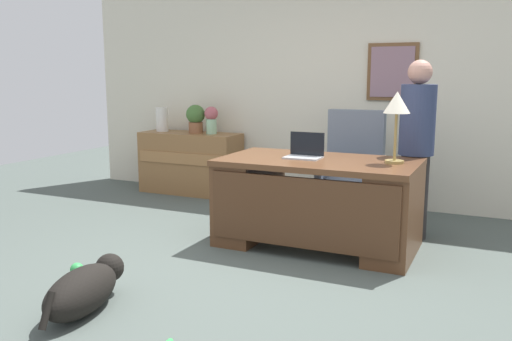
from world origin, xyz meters
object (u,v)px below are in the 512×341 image
object	(u,v)px
person_standing	(416,148)
potted_plant	(196,118)
desk	(317,200)
dog_lying	(85,289)
dog_toy_ball	(77,269)
credenza	(191,163)
armchair	(351,173)
laptop	(305,151)
vase_empty	(162,119)
vase_with_flowers	(211,119)
desk_lamp	(397,107)

from	to	relation	value
person_standing	potted_plant	world-z (taller)	person_standing
desk	dog_lying	size ratio (longest dim) A/B	2.01
potted_plant	dog_toy_ball	size ratio (longest dim) A/B	3.44
potted_plant	credenza	bearing A→B (deg)	-179.12
desk	potted_plant	world-z (taller)	potted_plant
armchair	laptop	bearing A→B (deg)	-100.91
desk	vase_empty	distance (m)	3.03
desk	armchair	xyz separation A→B (m)	(0.04, 1.01, 0.08)
credenza	vase_with_flowers	distance (m)	0.66
potted_plant	desk_lamp	bearing A→B (deg)	-25.77
person_standing	laptop	world-z (taller)	person_standing
person_standing	desk_lamp	bearing A→B (deg)	-100.26
armchair	vase_with_flowers	distance (m)	2.02
credenza	laptop	size ratio (longest dim) A/B	4.09
person_standing	desk_lamp	size ratio (longest dim) A/B	2.76
person_standing	desk_lamp	xyz separation A→B (m)	(-0.10, -0.53, 0.41)
dog_toy_ball	credenza	bearing A→B (deg)	104.72
person_standing	dog_toy_ball	size ratio (longest dim) A/B	15.86
desk	vase_empty	bearing A→B (deg)	151.33
vase_with_flowers	potted_plant	xyz separation A→B (m)	(-0.23, 0.00, 0.01)
credenza	vase_with_flowers	xyz separation A→B (m)	(0.32, 0.00, 0.58)
credenza	dog_lying	size ratio (longest dim) A/B	1.53
vase_empty	desk	bearing A→B (deg)	-28.67
armchair	desk_lamp	xyz separation A→B (m)	(0.61, -0.91, 0.75)
desk	person_standing	size ratio (longest dim) A/B	1.04
vase_with_flowers	vase_empty	world-z (taller)	vase_with_flowers
armchair	dog_toy_ball	xyz separation A→B (m)	(-1.47, -2.49, -0.46)
credenza	vase_empty	bearing A→B (deg)	179.82
vase_empty	dog_toy_ball	bearing A→B (deg)	-67.80
credenza	vase_empty	size ratio (longest dim) A/B	4.16
credenza	armchair	xyz separation A→B (m)	(2.23, -0.42, 0.11)
vase_empty	dog_toy_ball	xyz separation A→B (m)	(1.19, -2.91, -0.89)
person_standing	vase_with_flowers	size ratio (longest dim) A/B	4.83
person_standing	laptop	size ratio (longest dim) A/B	5.18
desk	person_standing	xyz separation A→B (m)	(0.74, 0.63, 0.43)
person_standing	dog_toy_ball	xyz separation A→B (m)	(-2.17, -2.11, -0.80)
vase_with_flowers	vase_empty	bearing A→B (deg)	180.00
vase_with_flowers	desk_lamp	bearing A→B (deg)	-27.76
laptop	credenza	bearing A→B (deg)	146.34
dog_toy_ball	desk_lamp	bearing A→B (deg)	37.28
laptop	vase_with_flowers	world-z (taller)	vase_with_flowers
desk	laptop	bearing A→B (deg)	155.76
desk	credenza	world-z (taller)	desk
dog_lying	potted_plant	world-z (taller)	potted_plant
laptop	dog_toy_ball	xyz separation A→B (m)	(-1.29, -1.54, -0.79)
armchair	dog_toy_ball	world-z (taller)	armchair
potted_plant	dog_lying	bearing A→B (deg)	-70.77
vase_with_flowers	dog_toy_ball	bearing A→B (deg)	-81.24
dog_lying	vase_with_flowers	distance (m)	3.59
credenza	armchair	world-z (taller)	armchair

